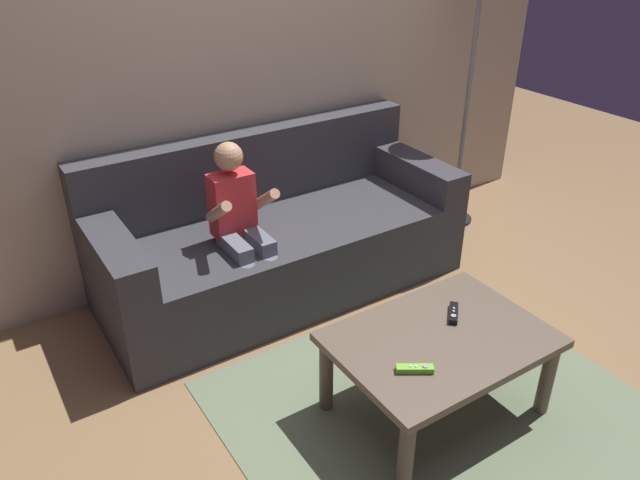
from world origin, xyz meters
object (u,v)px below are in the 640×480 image
person_seated_on_couch (241,224)px  game_remote_lime_center (415,369)px  game_remote_black_near_edge (453,313)px  couch (278,238)px  coffee_table (440,348)px

person_seated_on_couch → game_remote_lime_center: 1.18m
game_remote_black_near_edge → couch: bearing=100.2°
couch → game_remote_black_near_edge: (0.21, -1.16, 0.11)m
game_remote_black_near_edge → game_remote_lime_center: 0.41m
coffee_table → game_remote_lime_center: game_remote_lime_center is taller
couch → person_seated_on_couch: bearing=-149.6°
person_seated_on_couch → game_remote_lime_center: (0.14, -1.16, -0.14)m
coffee_table → person_seated_on_couch: bearing=108.9°
game_remote_lime_center → person_seated_on_couch: bearing=96.6°
person_seated_on_couch → couch: bearing=30.4°
coffee_table → game_remote_black_near_edge: size_ratio=6.94×
couch → game_remote_lime_center: bearing=-96.9°
couch → game_remote_black_near_edge: 1.18m
couch → person_seated_on_couch: 0.42m
person_seated_on_couch → game_remote_black_near_edge: size_ratio=7.52×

